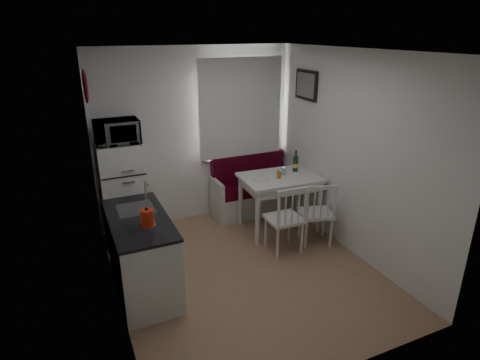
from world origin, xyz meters
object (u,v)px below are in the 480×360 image
object	(u,v)px
bench	(252,194)
wine_bottle	(296,161)
microwave	(117,132)
kettle	(147,218)
kitchen_counter	(142,253)
dining_table	(280,182)
chair_left	(288,213)
fridge	(123,193)
chair_right	(320,208)

from	to	relation	value
bench	wine_bottle	distance (m)	0.99
microwave	kettle	xyz separation A→B (m)	(0.03, -1.47, -0.57)
kitchen_counter	bench	xyz separation A→B (m)	(2.03, 1.35, -0.14)
dining_table	chair_left	world-z (taller)	chair_left
fridge	kettle	distance (m)	1.55
bench	kettle	size ratio (longest dim) A/B	6.01
dining_table	wine_bottle	distance (m)	0.41
microwave	wine_bottle	size ratio (longest dim) A/B	1.74
bench	fridge	distance (m)	2.05
bench	microwave	distance (m)	2.38
bench	kettle	distance (m)	2.66
dining_table	kitchen_counter	bearing A→B (deg)	-159.50
chair_left	microwave	xyz separation A→B (m)	(-1.87, 1.20, 0.99)
bench	fridge	xyz separation A→B (m)	(-2.01, -0.11, 0.40)
microwave	kitchen_counter	bearing A→B (deg)	-90.94
bench	dining_table	world-z (taller)	bench
dining_table	fridge	xyz separation A→B (m)	(-2.12, 0.58, -0.02)
kitchen_counter	wine_bottle	xyz separation A→B (m)	(2.45, 0.77, 0.53)
chair_left	wine_bottle	bearing A→B (deg)	55.32
chair_right	kettle	distance (m)	2.40
dining_table	chair_left	bearing A→B (deg)	-107.30
chair_left	dining_table	bearing A→B (deg)	70.84
chair_right	kettle	size ratio (longest dim) A/B	2.45
fridge	microwave	world-z (taller)	microwave
wine_bottle	kitchen_counter	bearing A→B (deg)	-162.63
dining_table	kettle	distance (m)	2.31
chair_right	kettle	xyz separation A→B (m)	(-2.34, -0.28, 0.44)
kitchen_counter	chair_right	bearing A→B (deg)	0.04
microwave	chair_left	bearing A→B (deg)	-32.59
dining_table	chair_left	distance (m)	0.73
dining_table	wine_bottle	size ratio (longest dim) A/B	3.60
fridge	wine_bottle	bearing A→B (deg)	-11.13
microwave	chair_right	bearing A→B (deg)	-26.70
kettle	wine_bottle	size ratio (longest dim) A/B	0.68
fridge	microwave	bearing A→B (deg)	-90.00
wine_bottle	dining_table	bearing A→B (deg)	-162.06
kitchen_counter	wine_bottle	distance (m)	2.62
bench	kitchen_counter	bearing A→B (deg)	-146.31
dining_table	microwave	size ratio (longest dim) A/B	2.07
bench	kettle	world-z (taller)	kettle
chair_left	microwave	world-z (taller)	microwave
kitchen_counter	microwave	bearing A→B (deg)	89.06
kitchen_counter	fridge	xyz separation A→B (m)	(0.02, 1.24, 0.26)
kitchen_counter	kettle	distance (m)	0.62
bench	fridge	bearing A→B (deg)	-176.86
fridge	kettle	bearing A→B (deg)	-88.87
dining_table	chair_right	world-z (taller)	chair_right
chair_left	chair_right	size ratio (longest dim) A/B	0.96
microwave	fridge	bearing A→B (deg)	90.00
kettle	bench	bearing A→B (deg)	39.43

